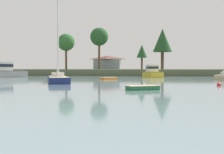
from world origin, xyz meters
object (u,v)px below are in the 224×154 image
Objects in this scene: dinghy_green at (143,88)px; mooring_buoy_red at (219,85)px; sailboat_navy at (58,81)px; cruiser_yellow at (152,74)px; dinghy_orange at (109,79)px.

dinghy_green reaches higher than mooring_buoy_red.
sailboat_navy is 1.27× the size of cruiser_yellow.
dinghy_orange is (-6.08, 22.95, -0.01)m from dinghy_green.
cruiser_yellow is (1.46, 37.48, 0.48)m from dinghy_green.
dinghy_green is 6.16× the size of mooring_buoy_red.
cruiser_yellow is (7.54, 14.54, 0.49)m from dinghy_orange.
dinghy_green is at bearing -75.16° from dinghy_orange.
sailboat_navy is at bearing 166.29° from mooring_buoy_red.
dinghy_orange is 16.38m from cruiser_yellow.
dinghy_orange is at bearing 104.84° from dinghy_green.
sailboat_navy is at bearing -116.12° from dinghy_orange.
dinghy_green is 0.35× the size of cruiser_yellow.
sailboat_navy is at bearing 134.46° from dinghy_green.
dinghy_orange is at bearing 131.86° from mooring_buoy_red.
sailboat_navy is 22.50× the size of mooring_buoy_red.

